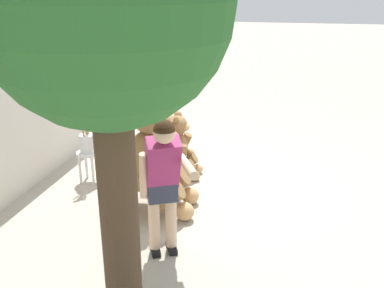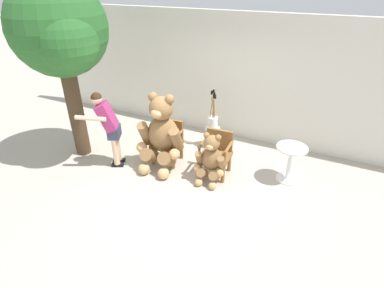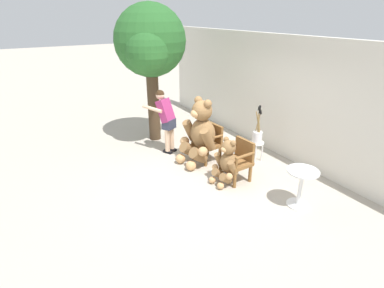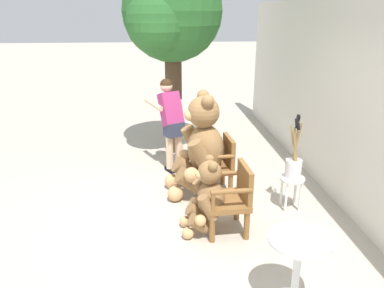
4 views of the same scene
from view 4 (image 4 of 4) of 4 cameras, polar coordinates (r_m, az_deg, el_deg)
ground_plane at (r=5.25m, az=-2.64°, el=-10.09°), size 60.00×60.00×0.00m
back_wall at (r=5.37m, az=23.73°, el=5.02°), size 10.00×0.16×2.80m
wooden_chair_left at (r=5.59m, az=3.90°, el=-2.93°), size 0.60×0.56×0.86m
wooden_chair_right at (r=4.64m, az=5.93°, el=-7.96°), size 0.59×0.55×0.86m
teddy_bear_large at (r=5.44m, az=1.24°, el=-0.24°), size 0.92×0.90×1.54m
teddy_bear_small at (r=4.58m, az=2.30°, el=-8.00°), size 0.59×0.56×0.98m
person_visitor at (r=6.27m, az=-3.22°, el=4.02°), size 0.66×0.69×1.55m
white_stool at (r=5.34m, az=14.95°, el=-5.99°), size 0.34×0.34×0.46m
brush_bucket at (r=5.21m, az=15.23°, el=-2.98°), size 0.22×0.22×0.88m
round_side_table at (r=3.66m, az=15.73°, el=-17.26°), size 0.56×0.56×0.72m
patio_tree at (r=6.87m, az=-3.38°, el=18.95°), size 1.85×1.77×3.49m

